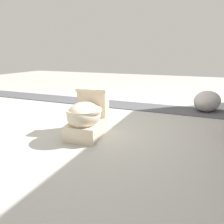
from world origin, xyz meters
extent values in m
plane|color=#A8A59E|center=(0.00, 0.00, 0.00)|extent=(14.00, 14.00, 0.00)
cube|color=#4C4C51|center=(-1.24, 0.50, 0.01)|extent=(0.56, 8.00, 0.01)
cube|color=beige|center=(0.28, -0.02, 0.09)|extent=(0.64, 0.42, 0.17)
ellipsoid|color=beige|center=(0.38, -0.01, 0.26)|extent=(0.48, 0.42, 0.28)
cylinder|color=beige|center=(0.38, -0.01, 0.32)|extent=(0.44, 0.44, 0.03)
cube|color=beige|center=(0.07, -0.05, 0.32)|extent=(0.22, 0.36, 0.30)
cube|color=beige|center=(0.07, -0.05, 0.49)|extent=(0.25, 0.39, 0.04)
cylinder|color=silver|center=(0.06, 0.03, 0.51)|extent=(0.02, 0.02, 0.01)
ellipsoid|color=#B7B2AD|center=(-1.36, 1.23, 0.17)|extent=(0.61, 0.56, 0.33)
camera|label=1|loc=(2.35, 1.14, 0.91)|focal=35.00mm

